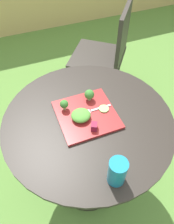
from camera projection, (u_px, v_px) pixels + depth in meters
name	position (u px, v px, depth m)	size (l,w,h in m)	color
ground_plane	(88.00, 181.00, 1.66)	(12.00, 12.00, 0.00)	#568438
patio_table	(88.00, 148.00, 1.31)	(0.86, 0.86, 0.74)	#28231E
patio_chair	(108.00, 50.00, 1.87)	(0.62, 0.62, 0.90)	#332D28
salad_plate	(86.00, 115.00, 1.11)	(0.29, 0.29, 0.01)	maroon
drinking_glass	(117.00, 172.00, 0.85)	(0.07, 0.07, 0.13)	teal
fork	(94.00, 110.00, 1.11)	(0.15, 0.02, 0.00)	silver
lettuce_mound	(81.00, 115.00, 1.07)	(0.10, 0.09, 0.04)	#519338
broccoli_floret_0	(89.00, 95.00, 1.14)	(0.05, 0.05, 0.06)	#99B770
broccoli_floret_1	(64.00, 104.00, 1.09)	(0.04, 0.04, 0.06)	#99B770
cucumber_slice_0	(104.00, 109.00, 1.12)	(0.05, 0.05, 0.01)	#8EB766
beet_chunk_0	(95.00, 126.00, 1.03)	(0.04, 0.03, 0.04)	maroon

